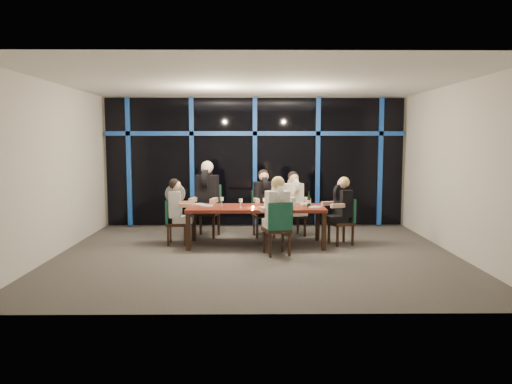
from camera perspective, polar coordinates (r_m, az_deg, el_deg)
room at (r=8.61m, az=0.04°, el=6.05°), size 7.04×7.00×3.02m
window_wall at (r=11.55m, az=-0.07°, el=3.68°), size 6.86×0.43×2.94m
dining_table at (r=9.51m, az=-0.01°, el=-2.08°), size 2.60×1.00×0.75m
chair_far_left at (r=10.51m, az=-5.50°, el=-1.78°), size 0.59×0.59×1.08m
chair_far_mid at (r=10.48m, az=0.81°, el=-2.14°), size 0.52×0.52×0.96m
chair_far_right at (r=10.55m, az=4.17°, el=-2.19°), size 0.55×0.55×0.93m
chair_end_left at (r=9.74m, az=-9.41°, el=-3.13°), size 0.41×0.41×0.87m
chair_end_right at (r=9.79m, az=10.08°, el=-3.02°), size 0.53×0.53×0.89m
chair_near_mid at (r=8.69m, az=2.56°, el=-3.88°), size 0.54×0.54×0.95m
diner_far_left at (r=10.37m, az=-5.67°, el=0.48°), size 0.59×0.72×1.05m
diner_far_mid at (r=10.36m, az=0.91°, el=-0.12°), size 0.52×0.63×0.93m
diner_far_right at (r=10.43m, az=4.36°, el=-0.24°), size 0.56×0.63×0.90m
diner_end_left at (r=9.68m, az=-9.01°, el=-1.09°), size 0.54×0.44×0.85m
diner_end_right at (r=9.70m, az=9.74°, el=-0.97°), size 0.61×0.54×0.87m
diner_near_mid at (r=8.71m, az=2.40°, el=-1.35°), size 0.55×0.64×0.92m
plate_far_left at (r=9.87m, az=-6.60°, el=-1.38°), size 0.24×0.24×0.01m
plate_far_mid at (r=9.83m, az=1.59°, el=-1.37°), size 0.24×0.24×0.01m
plate_far_right at (r=9.94m, az=5.70°, el=-1.31°), size 0.24×0.24×0.01m
plate_end_left at (r=9.63m, az=-5.68°, el=-1.55°), size 0.24×0.24×0.01m
plate_end_right at (r=9.44m, az=6.78°, el=-1.71°), size 0.24×0.24×0.01m
plate_near_mid at (r=9.26m, az=1.27°, el=-1.83°), size 0.24×0.24×0.01m
wine_bottle at (r=9.45m, az=6.06°, el=-1.05°), size 0.07×0.07×0.30m
water_pitcher at (r=9.30m, az=4.15°, el=-1.23°), size 0.12×0.11×0.20m
tea_light at (r=9.31m, az=-0.36°, el=-1.74°), size 0.05×0.05×0.03m
wine_glass_a at (r=9.33m, az=-1.77°, el=-1.05°), size 0.07×0.07×0.17m
wine_glass_b at (r=9.52m, az=0.98°, el=-0.96°), size 0.06×0.06×0.16m
wine_glass_c at (r=9.52m, az=3.08°, el=-0.81°), size 0.08×0.08×0.19m
wine_glass_d at (r=9.63m, az=-3.93°, el=-0.86°), size 0.06×0.06×0.16m
wine_glass_e at (r=9.71m, az=5.39°, el=-0.84°), size 0.06×0.06×0.16m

